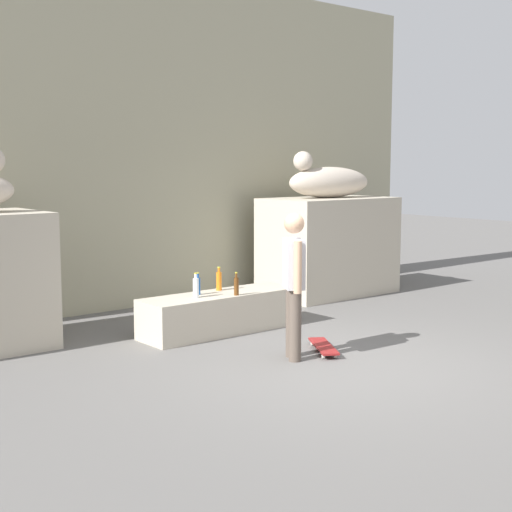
# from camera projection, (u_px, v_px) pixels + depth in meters

# --- Properties ---
(ground_plane) EXTENTS (40.00, 40.00, 0.00)m
(ground_plane) POSITION_uv_depth(u_px,v_px,m) (332.00, 364.00, 8.15)
(ground_plane) COLOR #605E5B
(facade_wall) EXTENTS (11.86, 0.60, 5.13)m
(facade_wall) POSITION_uv_depth(u_px,v_px,m) (125.00, 141.00, 11.30)
(facade_wall) COLOR #A7A386
(facade_wall) RESTS_ON ground_plane
(pedestal_right) EXTENTS (2.23, 1.29, 1.65)m
(pedestal_right) POSITION_uv_depth(u_px,v_px,m) (329.00, 246.00, 12.46)
(pedestal_right) COLOR #B7AD99
(pedestal_right) RESTS_ON ground_plane
(statue_reclining_right) EXTENTS (1.66, 0.77, 0.78)m
(statue_reclining_right) POSITION_uv_depth(u_px,v_px,m) (328.00, 181.00, 12.31)
(statue_reclining_right) COLOR beige
(statue_reclining_right) RESTS_ON pedestal_right
(ledge_block) EXTENTS (2.26, 0.67, 0.52)m
(ledge_block) POSITION_uv_depth(u_px,v_px,m) (222.00, 312.00, 9.69)
(ledge_block) COLOR #B7AD99
(ledge_block) RESTS_ON ground_plane
(skater) EXTENTS (0.36, 0.47, 1.67)m
(skater) POSITION_uv_depth(u_px,v_px,m) (294.00, 279.00, 8.26)
(skater) COLOR brown
(skater) RESTS_ON ground_plane
(skateboard) EXTENTS (0.59, 0.79, 0.08)m
(skateboard) POSITION_uv_depth(u_px,v_px,m) (323.00, 346.00, 8.68)
(skateboard) COLOR maroon
(skateboard) RESTS_ON ground_plane
(bottle_clear) EXTENTS (0.08, 0.08, 0.32)m
(bottle_clear) POSITION_uv_depth(u_px,v_px,m) (196.00, 287.00, 9.31)
(bottle_clear) COLOR silver
(bottle_clear) RESTS_ON ledge_block
(bottle_blue) EXTENTS (0.06, 0.06, 0.29)m
(bottle_blue) POSITION_uv_depth(u_px,v_px,m) (198.00, 286.00, 9.52)
(bottle_blue) COLOR #194C99
(bottle_blue) RESTS_ON ledge_block
(bottle_brown) EXTENTS (0.06, 0.06, 0.30)m
(bottle_brown) POSITION_uv_depth(u_px,v_px,m) (236.00, 286.00, 9.48)
(bottle_brown) COLOR #593314
(bottle_brown) RESTS_ON ledge_block
(bottle_orange) EXTENTS (0.08, 0.08, 0.32)m
(bottle_orange) POSITION_uv_depth(u_px,v_px,m) (219.00, 281.00, 9.84)
(bottle_orange) COLOR orange
(bottle_orange) RESTS_ON ledge_block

